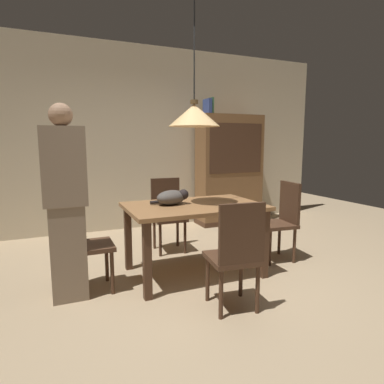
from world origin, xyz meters
TOP-DOWN VIEW (x-y plane):
  - ground at (0.00, 0.00)m, footprint 10.00×10.00m
  - back_wall at (0.00, 2.65)m, footprint 6.40×0.10m
  - dining_table at (-0.10, 0.46)m, footprint 1.40×0.90m
  - chair_near_front at (-0.11, -0.42)m, footprint 0.44×0.44m
  - chair_left_side at (-1.23, 0.46)m, footprint 0.40×0.40m
  - chair_far_back at (-0.10, 1.34)m, footprint 0.42×0.42m
  - chair_right_side at (1.03, 0.45)m, footprint 0.44×0.44m
  - cat_sleeping at (-0.31, 0.55)m, footprint 0.41×0.32m
  - pendant_lamp at (-0.10, 0.46)m, footprint 0.52×0.52m
  - hutch_bookcase at (1.36, 2.32)m, footprint 1.12×0.45m
  - book_blue_wide at (0.94, 2.32)m, footprint 0.06×0.24m
  - book_green_slim at (1.00, 2.32)m, footprint 0.03×0.20m
  - person_standing at (-1.36, 0.35)m, footprint 0.36×0.22m

SIDE VIEW (x-z plane):
  - ground at x=0.00m, z-range 0.00..0.00m
  - chair_near_front at x=-0.11m, z-range 0.05..0.98m
  - chair_left_side at x=-1.23m, z-range 0.05..0.98m
  - chair_far_back at x=-0.10m, z-range 0.05..0.98m
  - chair_right_side at x=1.03m, z-range 0.05..0.98m
  - dining_table at x=-0.10m, z-range 0.27..1.02m
  - cat_sleeping at x=-0.31m, z-range 0.75..0.90m
  - person_standing at x=-1.36m, z-range 0.01..1.72m
  - hutch_bookcase at x=1.36m, z-range -0.04..1.81m
  - back_wall at x=0.00m, z-range 0.00..2.90m
  - pendant_lamp at x=-0.10m, z-range 1.01..2.31m
  - book_blue_wide at x=0.94m, z-range 1.85..2.09m
  - book_green_slim at x=1.00m, z-range 1.85..2.11m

